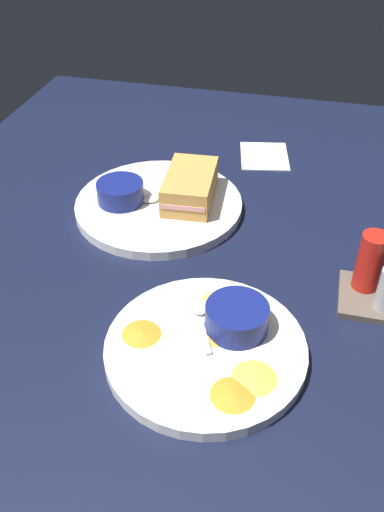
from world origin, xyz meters
The scene contains 11 objects.
ground_plane centered at (0.00, 0.00, -1.50)cm, with size 110.00×110.00×3.00cm, color black.
plate_sandwich_main centered at (-2.43, -12.38, 0.80)cm, with size 27.69×27.69×1.60cm, color silver.
sandwich_half_near centered at (-4.40, -7.50, 4.00)cm, with size 13.71×8.48×4.80cm.
ramekin_dark_sauce centered at (-1.04, -18.45, 3.46)cm, with size 7.71×7.71×3.45cm.
spoon_by_dark_ramekin centered at (-2.37, -12.69, 1.96)cm, with size 3.68×9.93×0.80cm.
plate_chips_companion centered at (26.68, 2.17, 0.80)cm, with size 24.64×24.64×1.60cm, color silver.
ramekin_light_gravy centered at (22.99, 5.25, 3.49)cm, with size 7.87×7.87×3.50cm.
spoon_by_gravy_ramekin centered at (22.00, 0.05, 1.96)cm, with size 9.59×5.43×0.80cm.
plantain_chip_scatter centered at (26.13, 3.72, 1.90)cm, with size 21.05×20.44×0.60cm.
condiment_caddy centered at (11.75, 21.83, 3.41)cm, with size 9.00×9.00×9.50cm.
paper_napkin_folded centered at (-24.92, 2.25, 0.20)cm, with size 11.00×9.00×0.40cm, color white.
Camera 1 is at (70.91, 11.33, 51.35)cm, focal length 38.57 mm.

